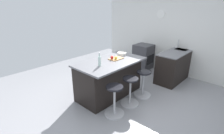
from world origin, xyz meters
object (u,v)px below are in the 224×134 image
object	(u,v)px
stool_near_camera	(114,101)
cutting_board	(116,59)
stool_by_window	(143,84)
fruit_bowl	(122,54)
kitchen_island	(109,78)
water_bottle	(99,61)
oven_range	(143,56)
apple_yellow	(116,58)
stool_middle	(130,92)
apple_red	(112,57)

from	to	relation	value
stool_near_camera	cutting_board	size ratio (longest dim) A/B	1.89
stool_by_window	fruit_bowl	world-z (taller)	fruit_bowl
kitchen_island	cutting_board	size ratio (longest dim) A/B	4.86
cutting_board	water_bottle	world-z (taller)	water_bottle
oven_range	cutting_board	xyz separation A→B (m)	(2.05, 0.48, 0.51)
oven_range	stool_by_window	bearing A→B (deg)	33.06
water_bottle	fruit_bowl	size ratio (longest dim) A/B	1.27
apple_yellow	water_bottle	world-z (taller)	water_bottle
cutting_board	apple_yellow	size ratio (longest dim) A/B	4.71
cutting_board	stool_middle	bearing A→B (deg)	70.90
oven_range	kitchen_island	bearing A→B (deg)	11.13
kitchen_island	stool_middle	xyz separation A→B (m)	(-0.00, 0.68, -0.16)
stool_by_window	cutting_board	world-z (taller)	cutting_board
cutting_board	apple_yellow	distance (m)	0.10
oven_range	apple_yellow	size ratio (longest dim) A/B	11.49
oven_range	apple_red	size ratio (longest dim) A/B	10.60
stool_middle	apple_red	xyz separation A→B (m)	(-0.10, -0.67, 0.68)
stool_near_camera	water_bottle	xyz separation A→B (m)	(-0.13, -0.57, 0.74)
stool_by_window	stool_middle	size ratio (longest dim) A/B	1.00
stool_by_window	fruit_bowl	bearing A→B (deg)	-93.40
apple_red	water_bottle	size ratio (longest dim) A/B	0.26
kitchen_island	stool_by_window	size ratio (longest dim) A/B	2.57
stool_by_window	water_bottle	world-z (taller)	water_bottle
apple_red	water_bottle	world-z (taller)	water_bottle
oven_range	stool_near_camera	size ratio (longest dim) A/B	1.29
stool_near_camera	water_bottle	size ratio (longest dim) A/B	2.17
water_bottle	oven_range	bearing A→B (deg)	-168.50
kitchen_island	stool_near_camera	bearing A→B (deg)	50.89
stool_by_window	cutting_board	bearing A→B (deg)	-63.17
stool_by_window	cutting_board	size ratio (longest dim) A/B	1.89
apple_yellow	apple_red	world-z (taller)	apple_red
kitchen_island	apple_yellow	distance (m)	0.55
kitchen_island	apple_red	bearing A→B (deg)	177.86
stool_middle	water_bottle	world-z (taller)	water_bottle
stool_by_window	cutting_board	xyz separation A→B (m)	(0.33, -0.64, 0.63)
stool_middle	apple_red	world-z (taller)	apple_red
stool_middle	water_bottle	bearing A→B (deg)	-54.07
kitchen_island	apple_yellow	bearing A→B (deg)	150.66
stool_near_camera	cutting_board	distance (m)	1.19
apple_yellow	apple_red	xyz separation A→B (m)	(0.05, -0.08, 0.00)
stool_by_window	stool_middle	world-z (taller)	same
stool_near_camera	fruit_bowl	xyz separation A→B (m)	(-1.14, -0.76, 0.66)
stool_middle	apple_yellow	size ratio (longest dim) A/B	8.89
oven_range	water_bottle	bearing A→B (deg)	11.50
oven_range	stool_by_window	world-z (taller)	oven_range
stool_near_camera	apple_red	world-z (taller)	apple_red
apple_yellow	apple_red	distance (m)	0.10
stool_near_camera	stool_middle	bearing A→B (deg)	180.00
cutting_board	apple_red	size ratio (longest dim) A/B	4.35
stool_by_window	apple_yellow	distance (m)	0.98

